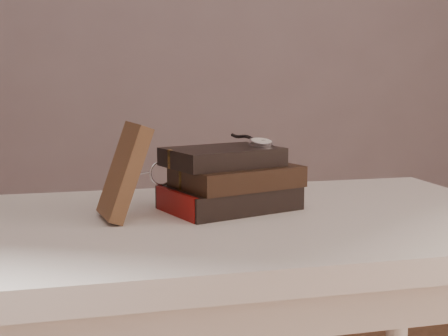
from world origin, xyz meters
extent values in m
cube|color=silver|center=(0.00, 0.35, 0.73)|extent=(1.00, 0.60, 0.04)
cube|color=white|center=(0.00, 0.35, 0.67)|extent=(0.88, 0.49, 0.08)
cube|color=black|center=(-0.01, 0.41, 0.77)|extent=(0.26, 0.21, 0.04)
cube|color=beige|center=(0.00, 0.41, 0.77)|extent=(0.25, 0.20, 0.03)
cube|color=gold|center=(-0.12, 0.40, 0.77)|extent=(0.01, 0.01, 0.04)
cube|color=maroon|center=(-0.11, 0.38, 0.77)|extent=(0.05, 0.14, 0.04)
cube|color=black|center=(0.01, 0.41, 0.81)|extent=(0.24, 0.20, 0.04)
cube|color=beige|center=(0.01, 0.41, 0.81)|extent=(0.23, 0.19, 0.03)
cube|color=gold|center=(-0.10, 0.39, 0.81)|extent=(0.01, 0.01, 0.04)
cube|color=black|center=(-0.02, 0.42, 0.84)|extent=(0.23, 0.19, 0.03)
cube|color=beige|center=(-0.02, 0.42, 0.84)|extent=(0.22, 0.18, 0.03)
cube|color=gold|center=(-0.11, 0.41, 0.84)|extent=(0.01, 0.01, 0.03)
cube|color=#432A19|center=(-0.20, 0.37, 0.83)|extent=(0.09, 0.11, 0.16)
cylinder|color=silver|center=(0.05, 0.42, 0.87)|extent=(0.06, 0.06, 0.02)
cylinder|color=white|center=(0.05, 0.42, 0.87)|extent=(0.05, 0.05, 0.01)
torus|color=silver|center=(0.05, 0.42, 0.87)|extent=(0.05, 0.05, 0.01)
cylinder|color=silver|center=(0.05, 0.44, 0.87)|extent=(0.01, 0.01, 0.01)
cube|color=black|center=(0.05, 0.42, 0.87)|extent=(0.01, 0.01, 0.00)
cube|color=black|center=(0.06, 0.42, 0.87)|extent=(0.01, 0.00, 0.00)
sphere|color=black|center=(0.05, 0.45, 0.87)|extent=(0.01, 0.01, 0.01)
sphere|color=black|center=(0.04, 0.46, 0.87)|extent=(0.01, 0.01, 0.01)
sphere|color=black|center=(0.04, 0.47, 0.87)|extent=(0.01, 0.01, 0.01)
sphere|color=black|center=(0.04, 0.48, 0.87)|extent=(0.01, 0.01, 0.01)
sphere|color=black|center=(0.04, 0.49, 0.87)|extent=(0.01, 0.01, 0.01)
sphere|color=black|center=(0.04, 0.50, 0.87)|extent=(0.01, 0.01, 0.01)
sphere|color=black|center=(0.04, 0.51, 0.87)|extent=(0.01, 0.01, 0.01)
sphere|color=black|center=(0.03, 0.51, 0.87)|extent=(0.01, 0.01, 0.01)
sphere|color=black|center=(0.03, 0.52, 0.87)|extent=(0.01, 0.01, 0.01)
sphere|color=black|center=(0.03, 0.53, 0.87)|extent=(0.01, 0.01, 0.01)
torus|color=silver|center=(-0.13, 0.44, 0.81)|extent=(0.05, 0.03, 0.04)
torus|color=silver|center=(-0.08, 0.46, 0.81)|extent=(0.05, 0.03, 0.04)
cylinder|color=silver|center=(-0.10, 0.45, 0.82)|extent=(0.01, 0.01, 0.00)
cylinder|color=silver|center=(-0.16, 0.49, 0.81)|extent=(0.03, 0.10, 0.02)
cylinder|color=silver|center=(-0.08, 0.51, 0.81)|extent=(0.03, 0.10, 0.02)
camera|label=1|loc=(-0.28, -0.65, 0.99)|focal=49.80mm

